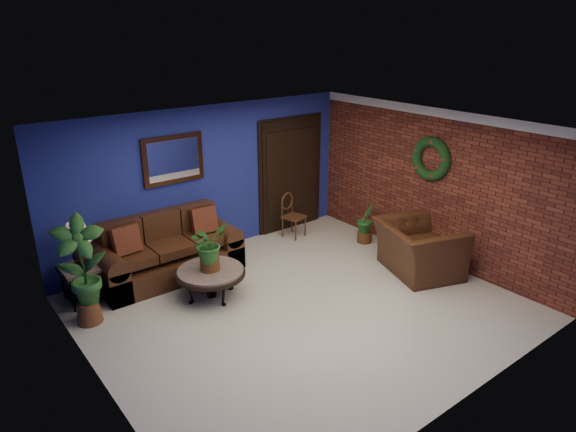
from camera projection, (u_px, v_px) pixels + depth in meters
floor at (301, 307)px, 7.18m from camera, size 5.50×5.50×0.00m
wall_back at (207, 181)px, 8.58m from camera, size 5.50×0.04×2.50m
wall_left at (91, 286)px, 5.15m from camera, size 0.04×5.00×2.50m
wall_right_brick at (433, 186)px, 8.31m from camera, size 0.04×5.00×2.50m
ceiling at (303, 130)px, 6.29m from camera, size 5.50×5.00×0.02m
crown_molding at (439, 113)px, 7.88m from camera, size 0.03×5.00×0.14m
wall_mirror at (173, 159)px, 8.04m from camera, size 1.02×0.06×0.77m
closet_door at (291, 175)px, 9.63m from camera, size 1.44×0.06×2.18m
wreath at (431, 159)px, 8.15m from camera, size 0.16×0.72×0.72m
sofa at (167, 255)px, 8.01m from camera, size 2.20×0.95×0.99m
coffee_table at (211, 273)px, 7.34m from camera, size 1.00×1.00×0.43m
end_table at (83, 274)px, 7.22m from camera, size 0.59×0.59×0.54m
table_lamp at (78, 240)px, 7.03m from camera, size 0.38×0.38×0.63m
side_chair at (291, 212)px, 9.42m from camera, size 0.43×0.43×0.83m
armchair at (418, 248)px, 8.06m from camera, size 1.44×1.54×0.81m
coffee_plant at (209, 245)px, 7.18m from camera, size 0.61×0.56×0.70m
floor_plant at (365, 223)px, 9.18m from camera, size 0.37×0.32×0.74m
tall_plant at (82, 267)px, 6.55m from camera, size 0.75×0.62×1.49m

